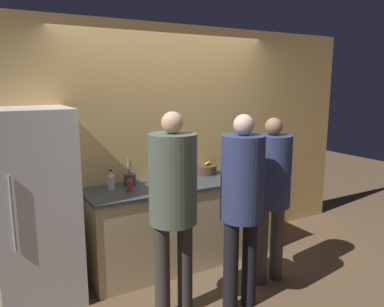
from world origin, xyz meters
The scene contains 13 objects.
ground_plane centered at (0.00, 0.00, 0.00)m, with size 14.00×14.00×0.00m, color brown.
wall_back centered at (0.00, 0.71, 1.30)m, with size 5.20×0.06×2.60m.
counter centered at (0.00, 0.38, 0.46)m, with size 2.09×0.69×0.91m.
refrigerator centered at (-1.48, 0.36, 0.88)m, with size 0.68×0.70×1.76m.
person_left centered at (-0.53, -0.46, 1.07)m, with size 0.39×0.39×1.75m.
person_center centered at (0.02, -0.66, 1.04)m, with size 0.36×0.36×1.72m.
person_right centered at (0.55, -0.43, 0.99)m, with size 0.36×0.36×1.65m.
fruit_bowl centered at (0.42, 0.56, 0.97)m, with size 0.26×0.26×0.14m.
utensil_crock centered at (-0.53, 0.53, 0.98)m, with size 0.13×0.13×0.29m.
bottle_clear centered at (-0.75, 0.47, 0.99)m, with size 0.07×0.07×0.20m.
bottle_red centered at (-0.61, 0.32, 0.98)m, with size 0.05×0.05×0.16m.
cup_white centered at (0.59, 0.24, 0.96)m, with size 0.09×0.09×0.08m.
potted_plant centered at (-0.05, 0.58, 1.03)m, with size 0.13×0.13×0.21m.
Camera 1 is at (-1.84, -3.08, 1.97)m, focal length 35.00 mm.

